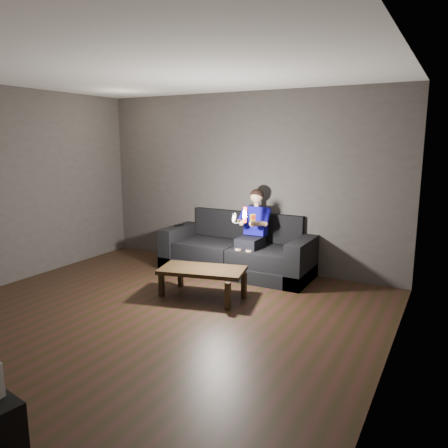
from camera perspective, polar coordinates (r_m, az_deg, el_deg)
The scene contains 10 objects.
floor at distance 5.06m, azimuth -10.17°, elevation -12.32°, with size 5.00×5.00×0.00m, color black.
back_wall at distance 6.81m, azimuth 2.73°, elevation 5.59°, with size 5.00×0.04×2.70m, color #3A3532.
right_wall at distance 3.68m, azimuth 21.06°, elevation 0.30°, with size 0.04×5.00×2.70m, color #3A3532.
ceiling at distance 4.71m, azimuth -11.33°, elevation 19.49°, with size 5.00×5.00×0.02m, color silver.
sofa at distance 6.67m, azimuth 1.95°, elevation -3.78°, with size 2.29×0.99×0.88m.
child at distance 6.41m, azimuth 3.81°, elevation -0.15°, with size 0.48×0.59×1.18m.
wii_remote_red at distance 5.92m, azimuth 2.79°, elevation 1.20°, with size 0.06×0.09×0.22m.
nunchuk_white at distance 6.01m, azimuth 1.34°, elevation 0.84°, with size 0.07×0.10×0.15m.
wii_remote_black at distance 7.04m, azimuth -5.86°, elevation -0.13°, with size 0.08×0.17×0.03m.
coffee_table at distance 5.56m, azimuth -2.85°, elevation -6.31°, with size 1.16×0.77×0.39m.
Camera 1 is at (2.95, -3.60, 1.98)m, focal length 35.00 mm.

